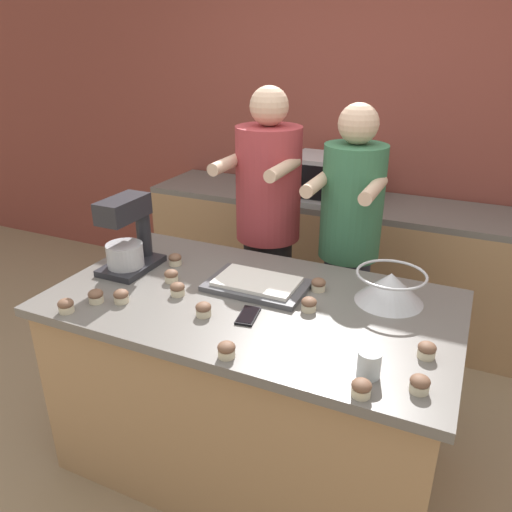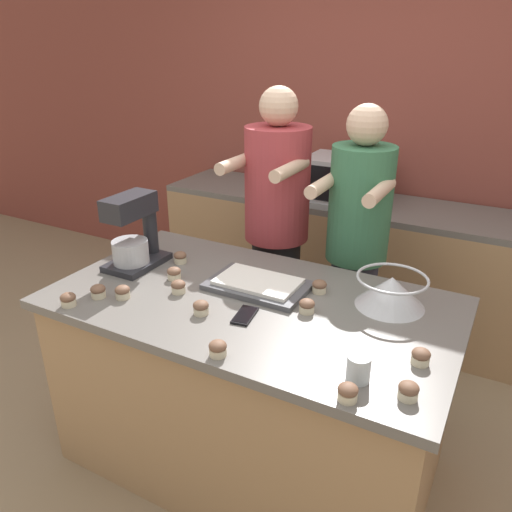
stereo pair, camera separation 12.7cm
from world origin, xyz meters
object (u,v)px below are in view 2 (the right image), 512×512
Objects in this scene: cupcake_2 at (180,257)px; cupcake_10 at (123,292)px; drinking_glass at (358,368)px; cupcake_1 at (175,273)px; cupcake_11 at (319,286)px; cupcake_7 at (98,291)px; cupcake_4 at (201,307)px; cupcake_5 at (408,391)px; cupcake_6 at (307,306)px; stand_mixer at (134,235)px; person_left at (276,235)px; cupcake_3 at (421,356)px; cupcake_8 at (218,348)px; baking_tray at (258,284)px; microwave_oven at (345,179)px; person_right at (356,255)px; cupcake_9 at (178,287)px; mixing_bowl at (391,290)px; cupcake_0 at (348,392)px; cell_phone at (245,315)px; cupcake_12 at (68,299)px.

cupcake_2 and cupcake_10 have the same top height.
cupcake_1 is at bearing 161.87° from drinking_glass.
cupcake_7 is at bearing -148.82° from cupcake_11.
cupcake_4 is (0.29, -0.21, 0.00)m from cupcake_1.
cupcake_4 is 0.47m from cupcake_7.
cupcake_5 is 1.00× the size of cupcake_6.
stand_mixer is at bearing -142.44° from cupcake_2.
person_left is at bearing 127.80° from drinking_glass.
cupcake_3 is 1.00× the size of cupcake_8.
cupcake_1 is 0.18m from cupcake_2.
stand_mixer is 0.36m from cupcake_10.
cupcake_8 is (0.12, -0.52, 0.01)m from baking_tray.
drinking_glass is at bearing -69.41° from microwave_oven.
baking_tray is (0.22, -0.63, 0.02)m from person_left.
person_right reaches higher than cupcake_6.
cupcake_9 is (0.27, 0.20, 0.00)m from cupcake_7.
person_left is 4.75× the size of stand_mixer.
person_left is 26.50× the size of cupcake_2.
cupcake_3 is at bearing -32.98° from cupcake_11.
person_left is 26.50× the size of cupcake_5.
cupcake_9 is at bearing -158.97° from mixing_bowl.
microwave_oven is 8.23× the size of cupcake_0.
cupcake_2 is (-0.46, 0.06, 0.01)m from baking_tray.
mixing_bowl is 0.77m from cupcake_8.
drinking_glass is (0.59, -0.42, 0.03)m from baking_tray.
cupcake_4 is 0.22m from cupcake_9.
person_right is at bearing 91.00° from cupcake_11.
cupcake_2 is at bearing 37.56° from stand_mixer.
mixing_bowl is at bearing 33.45° from cupcake_4.
mixing_bowl reaches higher than cell_phone.
cupcake_2 is 0.75m from cupcake_6.
cupcake_3 is 0.85m from cupcake_4.
cupcake_12 is at bearing -126.81° from person_right.
cupcake_5 is 1.37m from cupcake_12.
cell_phone is (0.29, -0.87, 0.01)m from person_left.
cupcake_9 is (-1.04, 0.23, 0.00)m from cupcake_5.
cupcake_8 reaches higher than baking_tray.
cupcake_9 is (-0.87, 0.22, -0.02)m from drinking_glass.
microwave_oven reaches higher than drinking_glass.
cupcake_9 is at bearing -122.38° from person_right.
drinking_glass is (0.35, -1.05, 0.07)m from person_right.
cupcake_1 is (-0.97, 0.43, 0.00)m from cupcake_0.
stand_mixer reaches higher than cupcake_10.
cell_phone is 0.25m from cupcake_6.
cupcake_10 is at bearing 176.43° from cupcake_5.
stand_mixer reaches higher than cupcake_12.
stand_mixer is 5.58× the size of cupcake_11.
cupcake_7 is (-0.18, -0.30, 0.00)m from cupcake_1.
cupcake_1 is 0.35m from cupcake_7.
cupcake_10 is (-1.21, 0.08, 0.00)m from cupcake_5.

